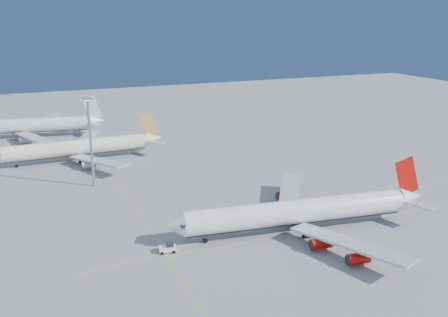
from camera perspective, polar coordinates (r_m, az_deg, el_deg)
ground at (r=138.28m, az=7.97°, el=-5.71°), size 500.00×500.00×0.00m
taxiway_lines at (r=137.13m, az=1.28°, el=-5.73°), size 118.86×140.00×0.02m
airliner_virgin at (r=123.30m, az=8.99°, el=-6.01°), size 67.78×60.49×16.72m
airliner_etihad at (r=187.43m, az=-16.06°, el=1.24°), size 61.64×57.06×16.11m
airliner_third at (r=229.89m, az=-21.43°, el=3.53°), size 64.68×58.98×17.40m
pushback_tug at (r=113.71m, az=-6.43°, el=-10.12°), size 4.05×2.80×2.14m
light_mast at (r=155.24m, az=-15.04°, el=2.60°), size 2.37×2.37×27.47m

